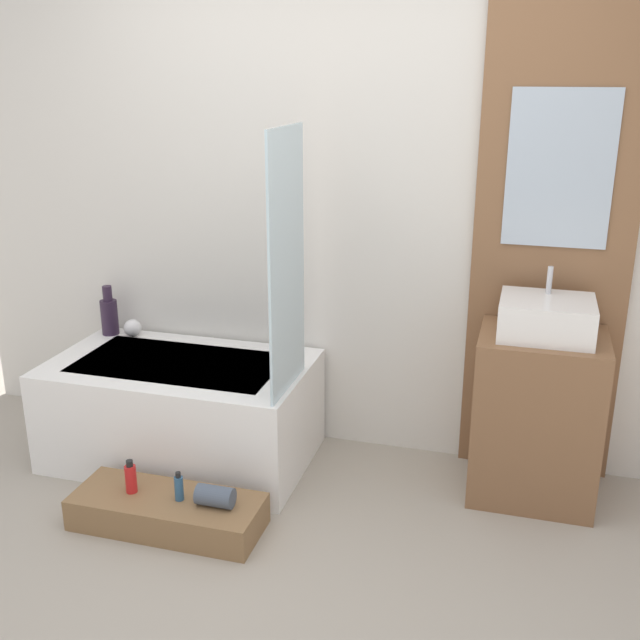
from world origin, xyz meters
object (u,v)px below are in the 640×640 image
object	(u,v)px
bathtub	(182,410)
vase_round_light	(133,328)
bottle_soap_primary	(131,478)
bottle_soap_secondary	(179,487)
vase_tall_dark	(109,315)
wooden_step_bench	(168,512)
sink	(546,318)

from	to	relation	value
bathtub	vase_round_light	world-z (taller)	vase_round_light
bottle_soap_primary	bottle_soap_secondary	bearing A→B (deg)	0.00
bathtub	vase_tall_dark	xyz separation A→B (m)	(-0.55, 0.28, 0.37)
wooden_step_bench	bottle_soap_primary	distance (m)	0.22
sink	bottle_soap_primary	world-z (taller)	sink
bathtub	sink	xyz separation A→B (m)	(1.71, 0.13, 0.61)
wooden_step_bench	vase_round_light	xyz separation A→B (m)	(-0.62, 0.87, 0.49)
vase_round_light	sink	bearing A→B (deg)	-4.06
sink	bottle_soap_primary	xyz separation A→B (m)	(-1.67, -0.72, -0.66)
bathtub	vase_tall_dark	distance (m)	0.72
wooden_step_bench	bottle_soap_secondary	xyz separation A→B (m)	(0.06, 0.00, 0.13)
bathtub	bottle_soap_primary	size ratio (longest dim) A/B	8.41
vase_round_light	vase_tall_dark	bearing A→B (deg)	179.36
bottle_soap_primary	bottle_soap_secondary	world-z (taller)	bottle_soap_primary
vase_round_light	bottle_soap_primary	world-z (taller)	vase_round_light
vase_round_light	bathtub	bearing A→B (deg)	-34.36
vase_tall_dark	bottle_soap_secondary	xyz separation A→B (m)	(0.81, -0.87, -0.43)
wooden_step_bench	vase_tall_dark	distance (m)	1.28
vase_round_light	bottle_soap_primary	xyz separation A→B (m)	(0.45, -0.87, -0.35)
bathtub	bottle_soap_primary	bearing A→B (deg)	-86.16
bathtub	vase_tall_dark	size ratio (longest dim) A/B	4.74
bottle_soap_primary	bottle_soap_secondary	size ratio (longest dim) A/B	1.16
sink	bottle_soap_secondary	distance (m)	1.75
bathtub	bottle_soap_secondary	bearing A→B (deg)	-65.63
bottle_soap_secondary	vase_tall_dark	bearing A→B (deg)	133.01
bathtub	bottle_soap_secondary	world-z (taller)	bathtub
bottle_soap_secondary	vase_round_light	bearing A→B (deg)	127.86
bottle_soap_primary	vase_round_light	bearing A→B (deg)	117.26
vase_tall_dark	bottle_soap_primary	xyz separation A→B (m)	(0.59, -0.87, -0.42)
vase_round_light	wooden_step_bench	bearing A→B (deg)	-54.79
wooden_step_bench	sink	distance (m)	1.85
wooden_step_bench	bottle_soap_primary	size ratio (longest dim) A/B	5.44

